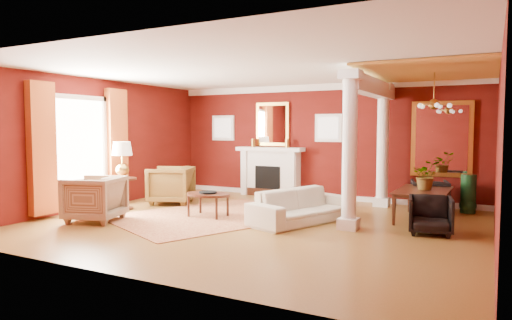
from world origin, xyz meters
The scene contains 27 objects.
ground centered at (0.00, 0.00, 0.00)m, with size 8.00×8.00×0.00m, color brown.
room_shell centered at (0.00, 0.00, 2.02)m, with size 8.04×7.04×2.92m.
fireplace centered at (-1.30, 3.32, 0.65)m, with size 1.85×0.42×1.29m.
overmantel_mirror centered at (-1.30, 3.45, 1.90)m, with size 0.95×0.07×1.15m.
flank_window_left centered at (-2.85, 3.46, 1.80)m, with size 0.70×0.07×0.70m.
flank_window_right centered at (0.25, 3.46, 1.80)m, with size 0.70×0.07×0.70m.
left_window centered at (-3.89, -0.60, 1.42)m, with size 0.21×2.55×2.60m.
column_front centered at (1.70, 0.30, 1.43)m, with size 0.36×0.36×2.80m.
column_back centered at (1.70, 3.00, 1.43)m, with size 0.36×0.36×2.80m.
header_beam centered at (1.70, 1.90, 2.62)m, with size 0.30×3.20×0.32m, color white.
amber_ceiling centered at (2.85, 1.75, 2.87)m, with size 2.30×3.40×0.04m, color gold.
dining_mirror centered at (2.90, 3.45, 1.55)m, with size 1.30×0.07×1.70m.
chandelier centered at (2.90, 1.80, 2.25)m, with size 0.60×0.62×0.75m.
crown_trim centered at (0.00, 3.46, 2.82)m, with size 8.00×0.08×0.16m, color white.
base_trim centered at (0.00, 3.46, 0.06)m, with size 8.00×0.08×0.12m, color white.
rug centered at (-1.13, 0.16, 0.01)m, with size 2.79×3.72×0.01m, color maroon.
sofa centered at (0.74, 0.46, 0.42)m, with size 2.15×0.63×0.84m, color beige.
armchair_leopard centered at (-2.82, 1.04, 0.49)m, with size 0.95×0.89×0.98m, color black.
armchair_stripe centered at (-2.84, -1.27, 0.48)m, with size 0.94×0.88×0.97m, color tan.
coffee_table centered at (-1.14, 0.10, 0.44)m, with size 0.95×0.95×0.48m.
coffee_book centered at (-1.17, 0.09, 0.59)m, with size 0.16×0.02×0.22m, color black.
side_table centered at (-3.29, -0.05, 1.01)m, with size 0.60×0.60×1.50m.
dining_table centered at (2.78, 1.77, 0.47)m, with size 1.69×0.59×0.94m, color black.
dining_chair_near centered at (3.03, 0.58, 0.36)m, with size 0.69×0.65×0.71m, color black.
dining_chair_far centered at (2.75, 2.79, 0.38)m, with size 0.74×0.69×0.76m, color black.
green_urn centered at (3.50, 3.00, 0.33)m, with size 0.35×0.35×0.83m.
potted_plant centered at (2.80, 1.79, 1.17)m, with size 0.52×0.57×0.45m, color #26591E.
Camera 1 is at (3.93, -7.54, 1.79)m, focal length 32.00 mm.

